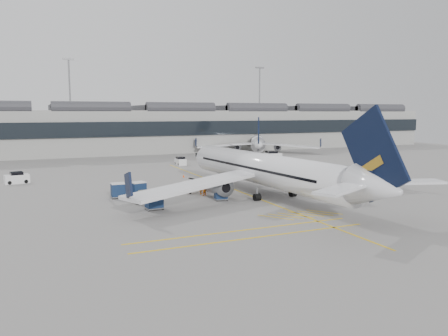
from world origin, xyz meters
name	(u,v)px	position (x,y,z in m)	size (l,w,h in m)	color
ground	(187,210)	(0.00, 0.00, 0.00)	(220.00, 220.00, 0.00)	gray
terminal	(96,130)	(0.00, 71.93, 6.14)	(200.00, 20.45, 12.40)	#9E9E99
light_masts	(83,98)	(-1.67, 86.00, 14.49)	(113.00, 0.60, 25.45)	slate
apron_markings	(232,189)	(10.00, 10.00, 0.01)	(0.25, 60.00, 0.01)	gold
airliner_main	(267,170)	(11.75, 3.36, 3.31)	(38.62, 42.33, 11.25)	white
airliner_far	(258,142)	(38.72, 56.46, 2.78)	(29.45, 32.48, 9.46)	white
belt_loader	(195,188)	(4.36, 9.73, 0.57)	(4.92, 2.71, 1.95)	beige
baggage_cart_a	(221,193)	(5.38, 3.21, 0.86)	(1.69, 1.45, 1.61)	gray
baggage_cart_b	(154,200)	(-3.31, 1.47, 1.06)	(1.99, 1.69, 1.98)	gray
baggage_cart_c	(118,190)	(-5.74, 9.63, 1.01)	(1.78, 1.47, 1.88)	gray
baggage_cart_d	(138,189)	(-3.32, 9.24, 1.03)	(2.16, 1.94, 1.92)	gray
ramp_agent_a	(201,187)	(4.59, 7.92, 0.94)	(0.68, 0.45, 1.88)	orange
ramp_agent_b	(204,190)	(4.50, 6.74, 0.77)	(0.75, 0.59, 1.55)	orange
pushback_tug	(145,197)	(-3.37, 5.49, 0.64)	(2.76, 1.89, 1.45)	#565B4D
safety_cone_nose	(184,176)	(7.16, 22.78, 0.24)	(0.35, 0.35, 0.48)	#F24C0A
safety_cone_engine	(295,189)	(17.15, 5.11, 0.29)	(0.41, 0.41, 0.57)	#F24C0A
service_van_left	(17,178)	(-17.60, 27.07, 0.78)	(3.63, 2.31, 1.73)	white
service_van_mid	(181,161)	(11.94, 39.13, 0.75)	(1.70, 3.28, 1.67)	white
service_van_right	(273,156)	(33.58, 39.68, 0.91)	(4.37, 3.15, 2.03)	white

